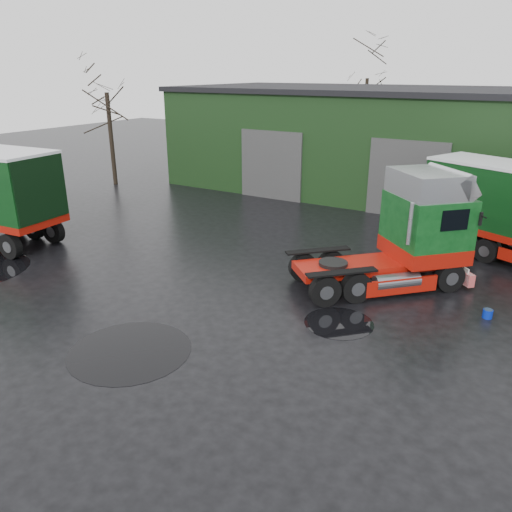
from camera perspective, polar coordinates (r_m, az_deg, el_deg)
The scene contains 8 objects.
ground at distance 16.27m, azimuth -3.95°, elevation -6.31°, with size 100.00×100.00×0.00m, color black.
warehouse at distance 32.75m, azimuth 19.82°, elevation 12.06°, with size 32.40×12.40×6.30m.
hero_tractor at distance 17.85m, azimuth 13.79°, elevation 2.79°, with size 2.83×6.66×4.14m, color #0E4417, non-canonical shape.
wash_bucket at distance 17.36m, azimuth 24.95°, elevation -6.00°, with size 0.30×0.30×0.28m, color #0720A4.
tree_left at distance 34.96m, azimuth -16.41°, elevation 14.71°, with size 4.40×4.40×8.50m, color black, non-canonical shape.
tree_back_a at distance 44.33m, azimuth 12.40°, elevation 16.78°, with size 4.40×4.40×9.50m, color black, non-canonical shape.
puddle_0 at distance 14.53m, azimuth -14.20°, elevation -10.47°, with size 3.40×3.40×0.01m, color black.
puddle_1 at distance 15.73m, azimuth 9.44°, elevation -7.55°, with size 2.14×2.14×0.01m, color black.
Camera 1 is at (8.37, -11.85, 7.34)m, focal length 35.00 mm.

